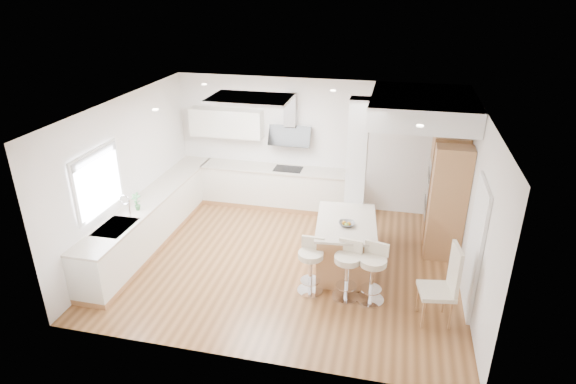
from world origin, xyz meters
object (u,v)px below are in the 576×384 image
(bar_stool_b, at_px, (347,267))
(bar_stool_c, at_px, (373,270))
(bar_stool_a, at_px, (311,263))
(peninsula, at_px, (345,245))
(dining_chair, at_px, (445,282))

(bar_stool_b, distance_m, bar_stool_c, 0.39)
(bar_stool_b, xyz_separation_m, bar_stool_c, (0.39, -0.01, 0.01))
(bar_stool_a, distance_m, bar_stool_b, 0.58)
(peninsula, xyz_separation_m, dining_chair, (1.56, -1.11, 0.21))
(bar_stool_a, distance_m, bar_stool_c, 0.97)
(dining_chair, bearing_deg, bar_stool_b, 159.70)
(bar_stool_b, xyz_separation_m, dining_chair, (1.43, -0.27, 0.13))
(bar_stool_a, bearing_deg, peninsula, 62.06)
(peninsula, xyz_separation_m, bar_stool_b, (0.13, -0.83, 0.08))
(peninsula, bearing_deg, bar_stool_a, -124.95)
(peninsula, distance_m, bar_stool_c, 0.99)
(bar_stool_a, height_order, bar_stool_c, bar_stool_c)
(bar_stool_b, bearing_deg, bar_stool_a, -173.44)
(bar_stool_a, distance_m, dining_chair, 2.04)
(dining_chair, bearing_deg, peninsula, 135.12)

